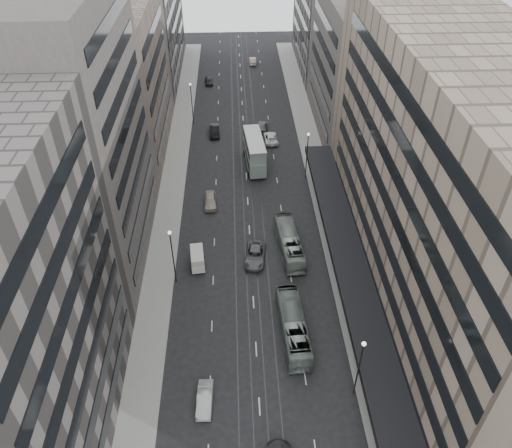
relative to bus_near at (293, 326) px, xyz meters
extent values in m
plane|color=black|center=(-4.25, -2.76, -1.52)|extent=(220.00, 220.00, 0.00)
cube|color=gray|center=(7.75, 34.74, -1.45)|extent=(4.00, 125.00, 0.15)
cube|color=gray|center=(-16.25, 34.74, -1.45)|extent=(4.00, 125.00, 0.15)
cube|color=gray|center=(17.25, 5.24, 13.48)|extent=(15.00, 60.00, 30.00)
cube|color=black|center=(7.75, 5.24, 2.48)|extent=(4.40, 60.00, 0.50)
cube|color=#49433F|center=(17.25, 49.24, 10.48)|extent=(15.00, 28.00, 24.00)
cube|color=#5A5551|center=(17.25, 79.24, 12.48)|extent=(15.00, 32.00, 28.00)
cube|color=#49433F|center=(-25.75, 16.24, 15.48)|extent=(15.00, 26.00, 34.00)
cube|color=#7A695F|center=(-25.75, 43.24, 10.98)|extent=(15.00, 28.00, 25.00)
cube|color=#5A5551|center=(-25.75, 76.24, 12.48)|extent=(15.00, 38.00, 28.00)
cylinder|color=#262628|center=(5.45, -7.76, 2.48)|extent=(0.16, 0.16, 8.00)
sphere|color=silver|center=(5.45, -7.76, 6.58)|extent=(0.44, 0.44, 0.44)
cylinder|color=#262628|center=(5.45, 32.24, 2.48)|extent=(0.16, 0.16, 8.00)
sphere|color=silver|center=(5.45, 32.24, 6.58)|extent=(0.44, 0.44, 0.44)
cylinder|color=#262628|center=(-13.95, 9.24, 2.48)|extent=(0.16, 0.16, 8.00)
sphere|color=silver|center=(-13.95, 9.24, 6.58)|extent=(0.44, 0.44, 0.44)
cylinder|color=#262628|center=(-13.95, 52.24, 2.48)|extent=(0.16, 0.16, 8.00)
sphere|color=silver|center=(-13.95, 52.24, 6.58)|extent=(0.44, 0.44, 0.44)
imported|color=gray|center=(0.00, 0.00, 0.00)|extent=(3.17, 11.07, 3.05)
imported|color=#96A197|center=(0.98, 14.44, -0.05)|extent=(3.42, 10.74, 2.94)
cube|color=gray|center=(-2.75, 36.40, 0.25)|extent=(3.51, 9.90, 2.48)
cube|color=gray|center=(-2.75, 36.40, 2.57)|extent=(3.43, 9.51, 2.16)
cube|color=silver|center=(-2.75, 36.40, 3.71)|extent=(3.51, 9.90, 0.13)
cylinder|color=black|center=(-3.79, 32.81, -0.99)|extent=(0.39, 1.10, 1.08)
cylinder|color=black|center=(-1.11, 33.04, -0.99)|extent=(0.39, 1.10, 1.08)
cylinder|color=black|center=(-4.39, 39.77, -0.99)|extent=(0.39, 1.10, 1.08)
cylinder|color=black|center=(-1.70, 40.00, -0.99)|extent=(0.39, 1.10, 1.08)
cube|color=silver|center=(-11.30, 12.08, -0.65)|extent=(2.04, 3.87, 1.14)
cube|color=beige|center=(-11.30, 12.08, 0.37)|extent=(2.00, 3.79, 0.90)
cylinder|color=black|center=(-12.01, 10.77, -1.23)|extent=(0.23, 0.61, 0.59)
cylinder|color=black|center=(-10.34, 10.94, -1.23)|extent=(0.23, 0.61, 0.59)
cylinder|color=black|center=(-12.26, 13.21, -1.23)|extent=(0.23, 0.61, 0.59)
cylinder|color=black|center=(-10.59, 13.38, -1.23)|extent=(0.23, 0.61, 0.59)
imported|color=#B5B5B1|center=(-9.70, -8.15, -0.82)|extent=(1.67, 4.36, 1.42)
imported|color=#59585B|center=(-3.70, 12.89, -0.75)|extent=(3.30, 5.90, 1.56)
imported|color=#A69889|center=(-9.97, 25.52, -0.72)|extent=(2.11, 4.81, 1.61)
imported|color=black|center=(-9.74, 47.70, -0.71)|extent=(1.97, 5.01, 1.62)
imported|color=white|center=(0.58, 44.68, -0.81)|extent=(2.65, 5.25, 1.42)
imported|color=#575759|center=(-0.75, 49.21, -0.81)|extent=(2.60, 5.15, 1.44)
imported|color=black|center=(-11.48, 71.51, -0.84)|extent=(2.03, 4.19, 1.38)
imported|color=beige|center=(-1.10, 83.09, -0.80)|extent=(1.57, 4.44, 1.46)
camera|label=1|loc=(-5.87, -36.26, 44.02)|focal=35.00mm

